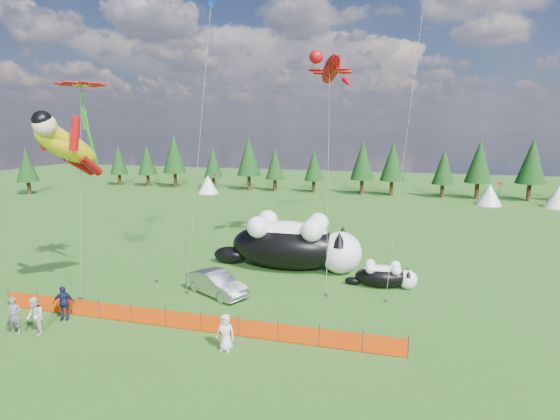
% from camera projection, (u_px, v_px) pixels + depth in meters
% --- Properties ---
extents(ground, '(160.00, 160.00, 0.00)m').
position_uv_depth(ground, '(208.00, 306.00, 25.13)').
color(ground, '#123C0B').
rests_on(ground, ground).
extents(safety_fence, '(22.06, 0.06, 1.10)m').
position_uv_depth(safety_fence, '(183.00, 320.00, 22.19)').
color(safety_fence, '#262626').
rests_on(safety_fence, ground).
extents(tree_line, '(90.00, 4.00, 8.00)m').
position_uv_depth(tree_line, '(329.00, 167.00, 67.05)').
color(tree_line, black).
rests_on(tree_line, ground).
extents(festival_tents, '(50.00, 3.20, 2.80)m').
position_uv_depth(festival_tents, '(402.00, 191.00, 59.99)').
color(festival_tents, white).
rests_on(festival_tents, ground).
extents(cat_large, '(11.06, 3.96, 4.00)m').
position_uv_depth(cat_large, '(294.00, 243.00, 31.43)').
color(cat_large, black).
rests_on(cat_large, ground).
extents(cat_small, '(4.58, 1.78, 1.65)m').
position_uv_depth(cat_small, '(385.00, 275.00, 27.99)').
color(cat_small, black).
rests_on(cat_small, ground).
extents(car, '(4.59, 3.41, 1.45)m').
position_uv_depth(car, '(217.00, 283.00, 26.74)').
color(car, '#B0B1B5').
rests_on(car, ground).
extents(spectator_a, '(0.81, 0.66, 1.93)m').
position_uv_depth(spectator_a, '(14.00, 316.00, 21.62)').
color(spectator_a, '#5E5E63').
rests_on(spectator_a, ground).
extents(spectator_b, '(1.09, 0.97, 1.93)m').
position_uv_depth(spectator_b, '(35.00, 316.00, 21.54)').
color(spectator_b, silver).
rests_on(spectator_b, ground).
extents(spectator_c, '(1.22, 0.87, 1.88)m').
position_uv_depth(spectator_c, '(63.00, 303.00, 23.25)').
color(spectator_c, '#16183D').
rests_on(spectator_c, ground).
extents(spectator_e, '(0.87, 0.57, 1.75)m').
position_uv_depth(spectator_e, '(226.00, 332.00, 20.05)').
color(spectator_e, silver).
rests_on(spectator_e, ground).
extents(superhero_kite, '(5.27, 6.64, 11.79)m').
position_uv_depth(superhero_kite, '(67.00, 146.00, 24.26)').
color(superhero_kite, '#DBC70B').
rests_on(superhero_kite, ground).
extents(gecko_kite, '(5.25, 13.68, 17.51)m').
position_uv_depth(gecko_kite, '(331.00, 70.00, 33.66)').
color(gecko_kite, '#B5090E').
rests_on(gecko_kite, ground).
extents(flower_kite, '(3.96, 4.70, 12.92)m').
position_uv_depth(flower_kite, '(81.00, 87.00, 26.37)').
color(flower_kite, '#B5090E').
rests_on(flower_kite, ground).
extents(diamond_kite_a, '(0.79, 4.54, 18.65)m').
position_uv_depth(diamond_kite_a, '(210.00, 20.00, 27.32)').
color(diamond_kite_a, '#0B32AC').
rests_on(diamond_kite_a, ground).
extents(diamond_kite_b, '(2.13, 7.94, 20.58)m').
position_uv_depth(diamond_kite_b, '(424.00, 0.00, 28.63)').
color(diamond_kite_b, '#0D9F95').
rests_on(diamond_kite_b, ground).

